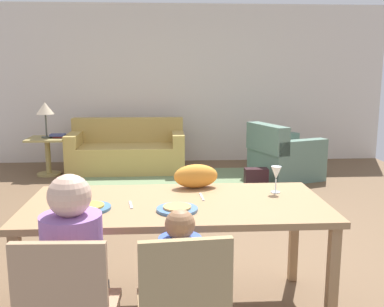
{
  "coord_description": "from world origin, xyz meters",
  "views": [
    {
      "loc": [
        -0.36,
        -3.96,
        1.6
      ],
      "look_at": [
        -0.12,
        -0.02,
        0.85
      ],
      "focal_mm": 41.5,
      "sensor_mm": 36.0,
      "label": 1
    }
  ],
  "objects_px": {
    "person_man": "(76,288)",
    "book_upper": "(58,135)",
    "dining_table": "(176,212)",
    "couch": "(127,152)",
    "cat": "(196,176)",
    "plate_near_child": "(177,209)",
    "person_child": "(180,300)",
    "handbag": "(256,178)",
    "armchair": "(283,157)",
    "plate_near_man": "(90,208)",
    "wine_glass": "(276,174)",
    "book_lower": "(61,137)",
    "side_table": "(48,151)",
    "table_lamp": "(45,110)",
    "dining_chair_child": "(183,306)"
  },
  "relations": [
    {
      "from": "plate_near_man",
      "to": "dining_table",
      "type": "bearing_deg",
      "value": 12.81
    },
    {
      "from": "dining_chair_child",
      "to": "armchair",
      "type": "height_order",
      "value": "dining_chair_child"
    },
    {
      "from": "table_lamp",
      "to": "plate_near_man",
      "type": "bearing_deg",
      "value": -72.25
    },
    {
      "from": "side_table",
      "to": "table_lamp",
      "type": "distance_m",
      "value": 0.63
    },
    {
      "from": "person_child",
      "to": "plate_near_child",
      "type": "bearing_deg",
      "value": 89.67
    },
    {
      "from": "dining_table",
      "to": "dining_chair_child",
      "type": "distance_m",
      "value": 0.83
    },
    {
      "from": "plate_near_man",
      "to": "handbag",
      "type": "bearing_deg",
      "value": 62.41
    },
    {
      "from": "book_lower",
      "to": "side_table",
      "type": "bearing_deg",
      "value": -175.13
    },
    {
      "from": "plate_near_child",
      "to": "book_upper",
      "type": "distance_m",
      "value": 4.56
    },
    {
      "from": "book_upper",
      "to": "dining_table",
      "type": "bearing_deg",
      "value": -67.22
    },
    {
      "from": "person_child",
      "to": "dining_chair_child",
      "type": "bearing_deg",
      "value": -86.7
    },
    {
      "from": "person_man",
      "to": "dining_chair_child",
      "type": "height_order",
      "value": "person_man"
    },
    {
      "from": "dining_chair_child",
      "to": "book_upper",
      "type": "relative_size",
      "value": 3.95
    },
    {
      "from": "plate_near_child",
      "to": "armchair",
      "type": "height_order",
      "value": "armchair"
    },
    {
      "from": "plate_near_man",
      "to": "armchair",
      "type": "bearing_deg",
      "value": 59.53
    },
    {
      "from": "plate_near_child",
      "to": "person_child",
      "type": "xyz_separation_m",
      "value": [
        -0.0,
        -0.46,
        -0.34
      ]
    },
    {
      "from": "plate_near_man",
      "to": "wine_glass",
      "type": "bearing_deg",
      "value": 13.83
    },
    {
      "from": "person_man",
      "to": "dining_chair_child",
      "type": "xyz_separation_m",
      "value": [
        0.53,
        -0.17,
        -0.02
      ]
    },
    {
      "from": "book_lower",
      "to": "book_upper",
      "type": "bearing_deg",
      "value": -146.82
    },
    {
      "from": "dining_table",
      "to": "side_table",
      "type": "bearing_deg",
      "value": 114.68
    },
    {
      "from": "person_man",
      "to": "cat",
      "type": "xyz_separation_m",
      "value": [
        0.68,
        0.99,
        0.33
      ]
    },
    {
      "from": "dining_chair_child",
      "to": "plate_near_man",
      "type": "bearing_deg",
      "value": 127.76
    },
    {
      "from": "handbag",
      "to": "cat",
      "type": "bearing_deg",
      "value": -110.25
    },
    {
      "from": "wine_glass",
      "to": "cat",
      "type": "bearing_deg",
      "value": 162.48
    },
    {
      "from": "cat",
      "to": "dining_table",
      "type": "bearing_deg",
      "value": -121.51
    },
    {
      "from": "handbag",
      "to": "couch",
      "type": "bearing_deg",
      "value": 148.15
    },
    {
      "from": "couch",
      "to": "book_upper",
      "type": "distance_m",
      "value": 1.11
    },
    {
      "from": "plate_near_child",
      "to": "wine_glass",
      "type": "relative_size",
      "value": 1.34
    },
    {
      "from": "plate_near_child",
      "to": "side_table",
      "type": "xyz_separation_m",
      "value": [
        -1.87,
        4.24,
        -0.39
      ]
    },
    {
      "from": "armchair",
      "to": "table_lamp",
      "type": "height_order",
      "value": "table_lamp"
    },
    {
      "from": "dining_table",
      "to": "couch",
      "type": "distance_m",
      "value": 4.39
    },
    {
      "from": "dining_table",
      "to": "side_table",
      "type": "relative_size",
      "value": 3.31
    },
    {
      "from": "table_lamp",
      "to": "book_upper",
      "type": "bearing_deg",
      "value": -4.11
    },
    {
      "from": "armchair",
      "to": "side_table",
      "type": "bearing_deg",
      "value": 173.28
    },
    {
      "from": "handbag",
      "to": "dining_table",
      "type": "bearing_deg",
      "value": -110.58
    },
    {
      "from": "cat",
      "to": "table_lamp",
      "type": "xyz_separation_m",
      "value": [
        -2.02,
        3.71,
        0.16
      ]
    },
    {
      "from": "handbag",
      "to": "plate_near_man",
      "type": "bearing_deg",
      "value": -117.59
    },
    {
      "from": "person_child",
      "to": "side_table",
      "type": "height_order",
      "value": "person_child"
    },
    {
      "from": "person_child",
      "to": "book_lower",
      "type": "xyz_separation_m",
      "value": [
        -1.65,
        4.72,
        0.16
      ]
    },
    {
      "from": "plate_near_child",
      "to": "person_child",
      "type": "height_order",
      "value": "person_child"
    },
    {
      "from": "person_man",
      "to": "armchair",
      "type": "bearing_deg",
      "value": 62.65
    },
    {
      "from": "dining_table",
      "to": "wine_glass",
      "type": "bearing_deg",
      "value": 14.6
    },
    {
      "from": "person_man",
      "to": "book_upper",
      "type": "distance_m",
      "value": 4.83
    },
    {
      "from": "person_child",
      "to": "book_upper",
      "type": "height_order",
      "value": "person_child"
    },
    {
      "from": "plate_near_child",
      "to": "handbag",
      "type": "xyz_separation_m",
      "value": [
        1.19,
        3.34,
        -0.64
      ]
    },
    {
      "from": "book_upper",
      "to": "handbag",
      "type": "bearing_deg",
      "value": -17.1
    },
    {
      "from": "handbag",
      "to": "person_man",
      "type": "bearing_deg",
      "value": -114.29
    },
    {
      "from": "person_man",
      "to": "dining_table",
      "type": "bearing_deg",
      "value": 50.38
    },
    {
      "from": "cat",
      "to": "armchair",
      "type": "distance_m",
      "value": 3.67
    },
    {
      "from": "plate_near_child",
      "to": "cat",
      "type": "bearing_deg",
      "value": 74.22
    }
  ]
}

